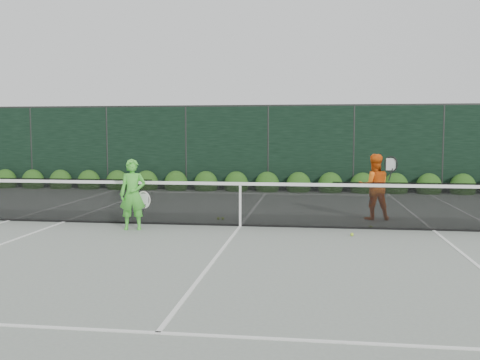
# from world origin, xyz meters

# --- Properties ---
(ground) EXTENTS (80.00, 80.00, 0.00)m
(ground) POSITION_xyz_m (0.00, 0.00, 0.00)
(ground) COLOR gray
(ground) RESTS_ON ground
(tennis_net) EXTENTS (12.90, 0.10, 1.07)m
(tennis_net) POSITION_xyz_m (-0.02, 0.00, 0.53)
(tennis_net) COLOR #10301F
(tennis_net) RESTS_ON ground
(player_woman) EXTENTS (0.66, 0.46, 1.50)m
(player_woman) POSITION_xyz_m (-2.21, -0.69, 0.75)
(player_woman) COLOR green
(player_woman) RESTS_ON ground
(player_man) EXTENTS (0.91, 0.68, 1.56)m
(player_man) POSITION_xyz_m (3.02, 1.36, 0.78)
(player_man) COLOR orange
(player_man) RESTS_ON ground
(court_lines) EXTENTS (11.03, 23.83, 0.01)m
(court_lines) POSITION_xyz_m (0.00, 0.00, 0.01)
(court_lines) COLOR white
(court_lines) RESTS_ON ground
(windscreen_fence) EXTENTS (32.00, 21.07, 3.06)m
(windscreen_fence) POSITION_xyz_m (0.00, -2.71, 1.51)
(windscreen_fence) COLOR black
(windscreen_fence) RESTS_ON ground
(hedge_row) EXTENTS (31.66, 0.65, 0.94)m
(hedge_row) POSITION_xyz_m (-0.00, 7.15, 0.23)
(hedge_row) COLOR #183B10
(hedge_row) RESTS_ON ground
(tennis_balls) EXTENTS (3.54, 1.72, 0.07)m
(tennis_balls) POSITION_xyz_m (1.01, 0.22, 0.03)
(tennis_balls) COLOR #B2DF31
(tennis_balls) RESTS_ON ground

